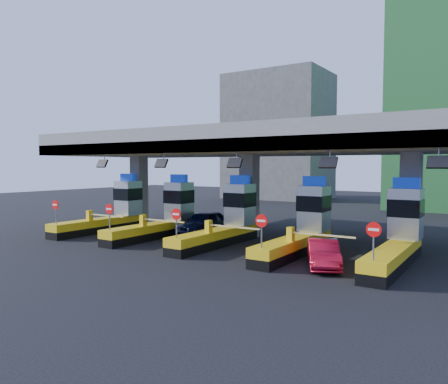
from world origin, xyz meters
The scene contains 10 objects.
ground centered at (0.00, 0.00, 0.00)m, with size 120.00×120.00×0.00m, color black.
toll_canopy centered at (0.00, 2.87, 6.13)m, with size 28.00×12.09×7.00m.
toll_lane_far_left centered at (-10.00, 0.28, 1.40)m, with size 4.43×8.00×4.16m.
toll_lane_left centered at (-5.00, 0.28, 1.40)m, with size 4.43×8.00×4.16m.
toll_lane_center centered at (0.00, 0.28, 1.40)m, with size 4.43×8.00×4.16m.
toll_lane_right centered at (5.00, 0.28, 1.40)m, with size 4.43×8.00×4.16m.
toll_lane_far_right centered at (10.00, 0.28, 1.40)m, with size 4.43×8.00×4.16m.
bg_building_concrete centered at (-14.00, 36.00, 9.00)m, with size 14.00×10.00×18.00m, color #4C4C49.
van centered at (-3.03, 2.07, 0.83)m, with size 1.97×4.89×1.67m, color black.
red_car centered at (7.23, -2.64, 0.64)m, with size 1.36×3.89×1.28m, color #A10C20.
Camera 1 is at (14.36, -22.11, 4.75)m, focal length 35.00 mm.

